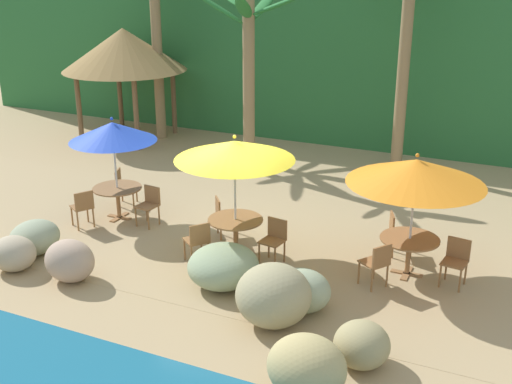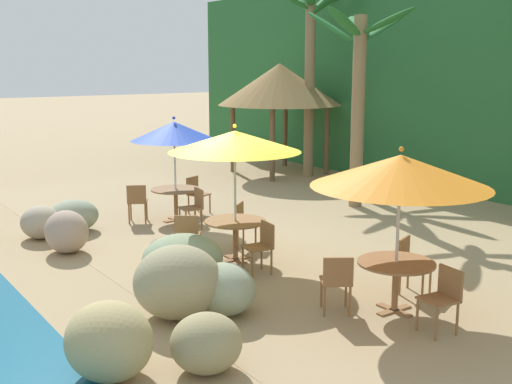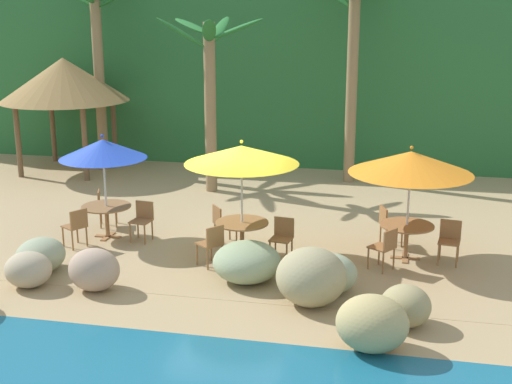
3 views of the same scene
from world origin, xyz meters
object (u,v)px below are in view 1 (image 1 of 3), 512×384
at_px(palm_tree_second, 248,55).
at_px(palm_tree_third, 408,15).
at_px(chair_orange_seaward, 456,258).
at_px(umbrella_blue, 113,132).
at_px(chair_yellow_inland, 223,214).
at_px(dining_table_yellow, 235,225).
at_px(chair_yellow_seaward, 274,237).
at_px(dining_table_blue, 118,193).
at_px(chair_blue_seaward, 149,203).
at_px(umbrella_orange, 416,171).
at_px(chair_yellow_left, 198,240).
at_px(chair_orange_left, 377,262).
at_px(chair_orange_inland, 397,231).
at_px(palm_tree_nearest, 155,8).
at_px(chair_blue_left, 83,206).
at_px(dining_table_orange, 409,244).
at_px(palapa_hut, 124,50).
at_px(chair_blue_inland, 123,184).

distance_m(palm_tree_second, palm_tree_third, 4.27).
height_order(chair_orange_seaward, palm_tree_second, palm_tree_second).
xyz_separation_m(umbrella_blue, chair_yellow_inland, (2.64, 0.08, -1.52)).
bearing_deg(chair_orange_seaward, dining_table_yellow, -173.22).
relative_size(chair_yellow_inland, palm_tree_second, 0.18).
bearing_deg(chair_yellow_seaward, dining_table_blue, 172.19).
relative_size(dining_table_blue, chair_orange_seaward, 1.26).
height_order(chair_blue_seaward, dining_table_yellow, chair_blue_seaward).
relative_size(chair_blue_seaward, palm_tree_third, 0.14).
bearing_deg(umbrella_orange, chair_orange_seaward, -1.62).
height_order(chair_yellow_left, chair_orange_left, same).
xyz_separation_m(chair_orange_inland, palm_tree_third, (-1.26, 5.49, 3.67)).
relative_size(dining_table_blue, chair_orange_left, 1.26).
height_order(dining_table_blue, dining_table_yellow, same).
distance_m(chair_orange_seaward, chair_orange_inland, 1.48).
distance_m(chair_yellow_seaward, palm_tree_third, 7.77).
height_order(chair_orange_inland, palm_tree_second, palm_tree_second).
bearing_deg(chair_orange_left, palm_tree_nearest, 142.16).
distance_m(dining_table_blue, dining_table_yellow, 3.27).
relative_size(chair_blue_left, chair_yellow_inland, 1.00).
distance_m(dining_table_orange, palm_tree_nearest, 11.82).
distance_m(dining_table_yellow, chair_yellow_inland, 0.86).
xyz_separation_m(chair_blue_seaward, palapa_hut, (-4.66, 5.82, 2.32)).
bearing_deg(dining_table_yellow, chair_yellow_left, -121.36).
bearing_deg(palm_tree_third, chair_blue_inland, -134.05).
bearing_deg(chair_blue_inland, chair_yellow_left, -32.31).
distance_m(umbrella_blue, palapa_hut, 6.99).
bearing_deg(dining_table_orange, umbrella_blue, 179.92).
bearing_deg(chair_yellow_inland, dining_table_blue, -178.23).
xyz_separation_m(dining_table_blue, chair_yellow_inland, (2.64, 0.08, -0.10)).
xyz_separation_m(dining_table_blue, umbrella_orange, (6.57, -0.01, 1.43)).
height_order(chair_blue_seaward, chair_yellow_left, same).
bearing_deg(chair_orange_inland, chair_orange_seaward, -31.99).
distance_m(dining_table_orange, chair_orange_inland, 0.86).
height_order(umbrella_blue, umbrella_orange, umbrella_orange).
height_order(dining_table_blue, chair_orange_seaward, chair_orange_seaward).
bearing_deg(umbrella_blue, chair_blue_left, -114.49).
bearing_deg(dining_table_orange, palm_tree_third, 104.88).
bearing_deg(chair_orange_seaward, chair_blue_left, -174.53).
bearing_deg(dining_table_orange, dining_table_blue, 179.92).
relative_size(umbrella_orange, chair_orange_left, 2.85).
height_order(dining_table_blue, palm_tree_second, palm_tree_second).
distance_m(dining_table_blue, dining_table_orange, 6.57).
distance_m(chair_orange_inland, palm_tree_third, 6.73).
height_order(chair_blue_left, dining_table_orange, chair_blue_left).
bearing_deg(palm_tree_third, dining_table_orange, -75.12).
bearing_deg(chair_yellow_left, palm_tree_nearest, 126.90).
distance_m(chair_yellow_seaward, palm_tree_second, 6.32).
xyz_separation_m(chair_yellow_seaward, chair_orange_left, (2.08, -0.20, 0.00)).
xyz_separation_m(chair_yellow_inland, palm_tree_third, (2.27, 6.16, 3.67)).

